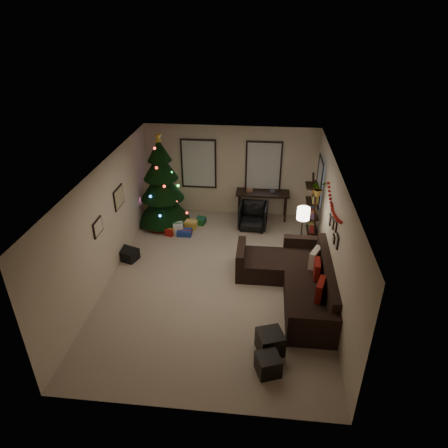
{
  "coord_description": "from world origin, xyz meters",
  "views": [
    {
      "loc": [
        0.96,
        -7.61,
        5.67
      ],
      "look_at": [
        0.1,
        0.6,
        1.15
      ],
      "focal_mm": 32.27,
      "sensor_mm": 36.0,
      "label": 1
    }
  ],
  "objects": [
    {
      "name": "garland",
      "position": [
        2.45,
        0.15,
        1.98
      ],
      "size": [
        0.08,
        1.9,
        0.3
      ],
      "primitive_type": null,
      "color": "#A5140C",
      "rests_on": "wall_right"
    },
    {
      "name": "christmas_tree",
      "position": [
        -1.86,
        2.55,
        1.15
      ],
      "size": [
        1.49,
        1.49,
        2.77
      ],
      "rotation": [
        0.0,
        0.0,
        0.33
      ],
      "color": "black",
      "rests_on": "floor"
    },
    {
      "name": "presents",
      "position": [
        -1.41,
        2.23,
        0.12
      ],
      "size": [
        1.5,
        1.01,
        0.3
      ],
      "rotation": [
        0.0,
        0.0,
        0.06
      ],
      "color": "#14591E",
      "rests_on": "floor"
    },
    {
      "name": "art_abstract",
      "position": [
        -2.48,
        -0.49,
        1.52
      ],
      "size": [
        0.04,
        0.45,
        0.35
      ],
      "color": "black",
      "rests_on": "wall_left"
    },
    {
      "name": "art_map",
      "position": [
        -2.48,
        0.87,
        1.58
      ],
      "size": [
        0.04,
        0.6,
        0.5
      ],
      "color": "black",
      "rests_on": "wall_left"
    },
    {
      "name": "window_back_right",
      "position": [
        0.95,
        3.47,
        1.55
      ],
      "size": [
        1.05,
        0.06,
        1.5
      ],
      "color": "#728CB2",
      "rests_on": "wall_back"
    },
    {
      "name": "wall_front",
      "position": [
        0.0,
        -3.5,
        1.35
      ],
      "size": [
        5.0,
        0.0,
        5.0
      ],
      "primitive_type": "plane",
      "rotation": [
        -1.57,
        0.0,
        0.0
      ],
      "color": "beige",
      "rests_on": "floor"
    },
    {
      "name": "pillow_cream",
      "position": [
        2.21,
        0.14,
        0.63
      ],
      "size": [
        0.32,
        0.48,
        0.47
      ],
      "primitive_type": "cube",
      "rotation": [
        0.0,
        0.0,
        -0.43
      ],
      "color": "beige",
      "rests_on": "sofa"
    },
    {
      "name": "potted_plant",
      "position": [
        2.3,
        1.54,
        1.81
      ],
      "size": [
        0.58,
        0.56,
        0.5
      ],
      "primitive_type": "imported",
      "rotation": [
        0.0,
        0.0,
        0.5
      ],
      "color": "#4C4C4C",
      "rests_on": "bookshelf"
    },
    {
      "name": "ottoman_near",
      "position": [
        1.24,
        -2.12,
        0.22
      ],
      "size": [
        0.58,
        0.58,
        0.43
      ],
      "primitive_type": "cube",
      "rotation": [
        0.0,
        0.0,
        0.34
      ],
      "color": "black",
      "rests_on": "floor"
    },
    {
      "name": "window_right_wall",
      "position": [
        2.47,
        2.55,
        1.5
      ],
      "size": [
        0.06,
        0.9,
        1.3
      ],
      "color": "#728CB2",
      "rests_on": "wall_right"
    },
    {
      "name": "window_back_left",
      "position": [
        -0.95,
        3.47,
        1.55
      ],
      "size": [
        1.05,
        0.06,
        1.5
      ],
      "color": "#728CB2",
      "rests_on": "wall_back"
    },
    {
      "name": "storage_bin",
      "position": [
        -2.37,
        0.61,
        0.14
      ],
      "size": [
        0.65,
        0.54,
        0.28
      ],
      "primitive_type": "cube",
      "rotation": [
        0.0,
        0.0,
        -0.36
      ],
      "color": "black",
      "rests_on": "floor"
    },
    {
      "name": "stocking_left",
      "position": [
        -0.14,
        3.55,
        1.38
      ],
      "size": [
        0.2,
        0.05,
        0.36
      ],
      "color": "#990F0C",
      "rests_on": "wall_back"
    },
    {
      "name": "ottoman_far",
      "position": [
        1.21,
        -2.62,
        0.19
      ],
      "size": [
        0.5,
        0.5,
        0.37
      ],
      "primitive_type": "cube",
      "rotation": [
        0.0,
        0.0,
        0.35
      ],
      "color": "black",
      "rests_on": "floor"
    },
    {
      "name": "sofa",
      "position": [
        1.81,
        -0.28,
        0.3
      ],
      "size": [
        2.09,
        3.01,
        0.92
      ],
      "color": "black",
      "rests_on": "floor"
    },
    {
      "name": "bookshelf",
      "position": [
        2.3,
        1.93,
        0.92
      ],
      "size": [
        0.3,
        0.56,
        1.9
      ],
      "color": "black",
      "rests_on": "floor"
    },
    {
      "name": "pillow_red_a",
      "position": [
        2.21,
        -1.03,
        0.64
      ],
      "size": [
        0.25,
        0.48,
        0.46
      ],
      "primitive_type": "cube",
      "rotation": [
        0.0,
        0.0,
        -0.3
      ],
      "color": "maroon",
      "rests_on": "sofa"
    },
    {
      "name": "wall_back",
      "position": [
        0.0,
        3.5,
        1.35
      ],
      "size": [
        5.0,
        0.0,
        5.0
      ],
      "primitive_type": "plane",
      "rotation": [
        1.57,
        0.0,
        0.0
      ],
      "color": "beige",
      "rests_on": "floor"
    },
    {
      "name": "pillow_red_b",
      "position": [
        2.21,
        -0.31,
        0.64
      ],
      "size": [
        0.14,
        0.43,
        0.42
      ],
      "primitive_type": "cube",
      "rotation": [
        0.0,
        0.0,
        -0.06
      ],
      "color": "maroon",
      "rests_on": "sofa"
    },
    {
      "name": "stocking_right",
      "position": [
        0.19,
        3.58,
        1.38
      ],
      "size": [
        0.2,
        0.05,
        0.36
      ],
      "color": "#990F0C",
      "rests_on": "wall_back"
    },
    {
      "name": "desk",
      "position": [
        0.97,
        3.22,
        0.74
      ],
      "size": [
        1.55,
        0.55,
        0.84
      ],
      "color": "black",
      "rests_on": "floor"
    },
    {
      "name": "floor_lamp",
      "position": [
        1.95,
        1.02,
        1.22
      ],
      "size": [
        0.31,
        0.31,
        1.46
      ],
      "rotation": [
        0.0,
        0.0,
        -0.32
      ],
      "color": "black",
      "rests_on": "floor"
    },
    {
      "name": "desk_chair",
      "position": [
        0.73,
        2.57,
        0.37
      ],
      "size": [
        0.76,
        0.72,
        0.74
      ],
      "primitive_type": "imported",
      "rotation": [
        0.0,
        0.0,
        -0.07
      ],
      "color": "black",
      "rests_on": "floor"
    },
    {
      "name": "floor",
      "position": [
        0.0,
        0.0,
        0.0
      ],
      "size": [
        7.0,
        7.0,
        0.0
      ],
      "primitive_type": "plane",
      "color": "tan",
      "rests_on": "ground"
    },
    {
      "name": "wall_right",
      "position": [
        2.5,
        0.0,
        1.35
      ],
      "size": [
        0.0,
        7.0,
        7.0
      ],
      "primitive_type": "plane",
      "rotation": [
        1.57,
        0.0,
        -1.57
      ],
      "color": "beige",
      "rests_on": "floor"
    },
    {
      "name": "gallery",
      "position": [
        2.48,
        -0.07,
        1.57
      ],
      "size": [
        0.03,
        1.25,
        0.54
      ],
      "color": "black",
      "rests_on": "wall_right"
    },
    {
      "name": "wall_left",
      "position": [
        -2.5,
        0.0,
        1.35
      ],
      "size": [
        0.0,
        7.0,
        7.0
      ],
      "primitive_type": "plane",
      "rotation": [
        1.57,
        0.0,
        1.57
      ],
      "color": "beige",
      "rests_on": "floor"
    },
    {
      "name": "ceiling",
      "position": [
        0.0,
        0.0,
        2.7
      ],
      "size": [
        7.0,
        7.0,
        0.0
      ],
      "primitive_type": "plane",
      "rotation": [
        3.14,
        0.0,
        0.0
      ],
      "color": "white",
      "rests_on": "floor"
    }
  ]
}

